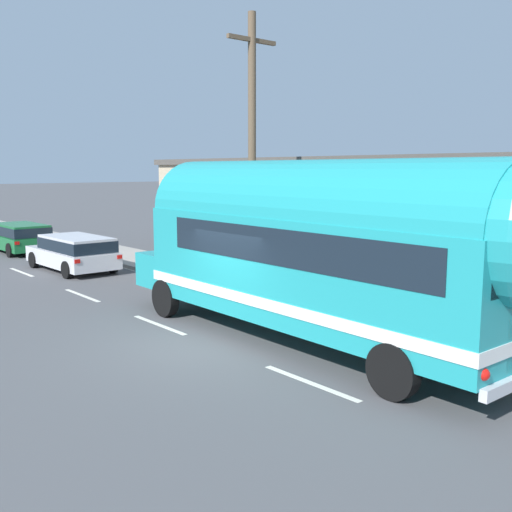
% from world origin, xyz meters
% --- Properties ---
extents(ground_plane, '(300.00, 300.00, 0.00)m').
position_xyz_m(ground_plane, '(0.00, 0.00, 0.00)').
color(ground_plane, '#4C4C4F').
extents(lane_markings, '(3.60, 80.00, 0.01)m').
position_xyz_m(lane_markings, '(2.45, 12.90, 0.00)').
color(lane_markings, silver).
rests_on(lane_markings, ground).
extents(sidewalk_slab, '(2.68, 90.00, 0.15)m').
position_xyz_m(sidewalk_slab, '(4.81, 10.00, 0.07)').
color(sidewalk_slab, gray).
rests_on(sidewalk_slab, ground).
extents(roadside_building, '(10.45, 22.10, 4.34)m').
position_xyz_m(roadside_building, '(12.01, 2.77, 2.17)').
color(roadside_building, tan).
rests_on(roadside_building, ground).
extents(utility_pole, '(1.80, 0.24, 8.50)m').
position_xyz_m(utility_pole, '(4.13, 3.48, 4.42)').
color(utility_pole, brown).
rests_on(utility_pole, ground).
extents(painted_bus, '(2.69, 12.05, 4.12)m').
position_xyz_m(painted_bus, '(1.73, -1.84, 2.30)').
color(painted_bus, teal).
rests_on(painted_bus, ground).
extents(car_lead, '(2.10, 4.62, 1.37)m').
position_xyz_m(car_lead, '(1.69, 11.30, 0.80)').
color(car_lead, silver).
rests_on(car_lead, ground).
extents(car_second, '(2.03, 4.54, 1.37)m').
position_xyz_m(car_second, '(1.84, 17.92, 0.80)').
color(car_second, '#196633').
rests_on(car_second, ground).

